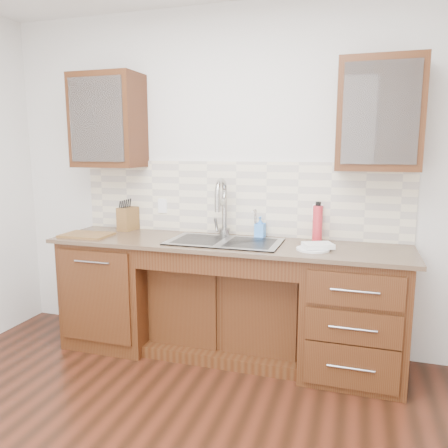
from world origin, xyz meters
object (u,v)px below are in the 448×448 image
(soap_bottle, at_px, (260,227))
(cutting_board, at_px, (87,235))
(plate, at_px, (313,249))
(knife_block, at_px, (128,219))
(water_bottle, at_px, (317,224))

(soap_bottle, relative_size, cutting_board, 0.44)
(plate, distance_m, cutting_board, 1.79)
(plate, distance_m, knife_block, 1.63)
(water_bottle, height_order, plate, water_bottle)
(knife_block, relative_size, cutting_board, 0.52)
(soap_bottle, distance_m, plate, 0.55)
(soap_bottle, xyz_separation_m, plate, (0.45, -0.32, -0.08))
(soap_bottle, bearing_deg, plate, -29.29)
(water_bottle, xyz_separation_m, cutting_board, (-1.79, -0.32, -0.13))
(plate, relative_size, cutting_board, 0.60)
(cutting_board, bearing_deg, water_bottle, 10.11)
(soap_bottle, relative_size, plate, 0.72)
(plate, bearing_deg, knife_block, 169.57)
(water_bottle, distance_m, knife_block, 1.60)
(water_bottle, relative_size, plate, 1.19)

